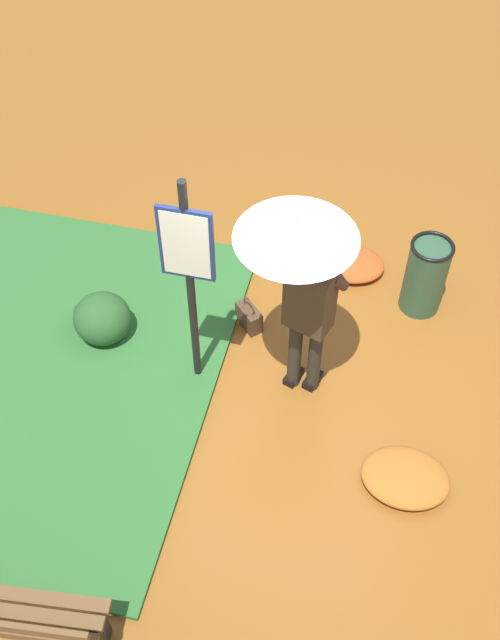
# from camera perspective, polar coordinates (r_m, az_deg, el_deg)

# --- Properties ---
(ground_plane) EXTENTS (18.00, 18.00, 0.00)m
(ground_plane) POSITION_cam_1_polar(r_m,az_deg,el_deg) (7.16, 3.52, -3.95)
(ground_plane) COLOR brown
(person_with_umbrella) EXTENTS (0.96, 0.96, 2.04)m
(person_with_umbrella) POSITION_cam_1_polar(r_m,az_deg,el_deg) (5.90, 3.94, 4.11)
(person_with_umbrella) COLOR #2D2823
(person_with_umbrella) RESTS_ON ground_plane
(info_sign_post) EXTENTS (0.44, 0.07, 2.30)m
(info_sign_post) POSITION_cam_1_polar(r_m,az_deg,el_deg) (6.04, -4.63, 3.98)
(info_sign_post) COLOR black
(info_sign_post) RESTS_ON ground_plane
(handbag) EXTENTS (0.31, 0.31, 0.37)m
(handbag) POSITION_cam_1_polar(r_m,az_deg,el_deg) (7.41, -0.08, 0.24)
(handbag) COLOR #4C3323
(handbag) RESTS_ON ground_plane
(park_bench) EXTENTS (1.40, 0.51, 0.75)m
(park_bench) POSITION_cam_1_polar(r_m,az_deg,el_deg) (5.89, -17.93, -20.59)
(park_bench) COLOR black
(park_bench) RESTS_ON ground_plane
(trash_bin) EXTENTS (0.42, 0.42, 0.83)m
(trash_bin) POSITION_cam_1_polar(r_m,az_deg,el_deg) (7.57, 13.01, 3.23)
(trash_bin) COLOR #2D5138
(trash_bin) RESTS_ON ground_plane
(shrub_cluster) EXTENTS (0.60, 0.55, 0.49)m
(shrub_cluster) POSITION_cam_1_polar(r_m,az_deg,el_deg) (7.40, -11.17, 0.16)
(shrub_cluster) COLOR #285628
(shrub_cluster) RESTS_ON ground_plane
(leaf_pile_near_person) EXTENTS (0.71, 0.57, 0.16)m
(leaf_pile_near_person) POSITION_cam_1_polar(r_m,az_deg,el_deg) (8.04, 7.53, 4.23)
(leaf_pile_near_person) COLOR #B74C1E
(leaf_pile_near_person) RESTS_ON ground_plane
(leaf_pile_by_bench) EXTENTS (0.74, 0.59, 0.16)m
(leaf_pile_by_bench) POSITION_cam_1_polar(r_m,az_deg,el_deg) (6.58, 11.56, -11.48)
(leaf_pile_by_bench) COLOR #A86023
(leaf_pile_by_bench) RESTS_ON ground_plane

